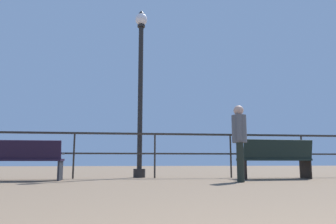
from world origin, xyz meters
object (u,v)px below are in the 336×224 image
at_px(lamppost_center, 140,82).
at_px(person_by_bench, 239,137).
at_px(bench_near_left, 20,158).
at_px(bench_near_right, 276,157).

bearing_deg(lamppost_center, person_by_bench, -47.50).
distance_m(bench_near_left, bench_near_right, 5.76).
height_order(bench_near_left, lamppost_center, lamppost_center).
height_order(bench_near_right, lamppost_center, lamppost_center).
relative_size(bench_near_left, person_by_bench, 1.12).
bearing_deg(bench_near_right, bench_near_left, 179.94).
height_order(bench_near_left, bench_near_right, bench_near_right).
xyz_separation_m(bench_near_right, lamppost_center, (-3.17, 1.16, 2.01)).
bearing_deg(lamppost_center, bench_near_left, -156.07).
xyz_separation_m(bench_near_right, person_by_bench, (-1.23, -0.95, 0.38)).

